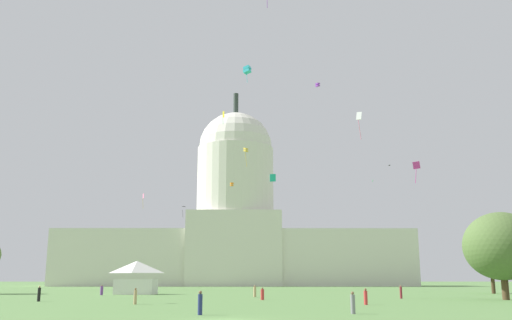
% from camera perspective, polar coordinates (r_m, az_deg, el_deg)
% --- Properties ---
extents(ground_plane, '(800.00, 800.00, 0.00)m').
position_cam_1_polar(ground_plane, '(37.16, -2.97, -16.06)').
color(ground_plane, '#567F42').
extents(capitol_building, '(120.31, 27.81, 68.90)m').
position_cam_1_polar(capitol_building, '(195.71, -2.17, -6.84)').
color(capitol_building, silver).
rests_on(capitol_building, ground_plane).
extents(event_tent, '(7.11, 4.77, 5.48)m').
position_cam_1_polar(event_tent, '(97.32, -12.15, -11.66)').
color(event_tent, white).
rests_on(event_tent, ground_plane).
extents(tree_east_far, '(10.23, 10.37, 9.30)m').
position_cam_1_polar(tree_east_far, '(107.57, 22.89, -9.22)').
color(tree_east_far, '#42301E').
rests_on(tree_east_far, ground_plane).
extents(tree_east_mid, '(12.32, 12.31, 10.90)m').
position_cam_1_polar(tree_east_mid, '(77.68, 23.81, -8.06)').
color(tree_east_mid, '#4C3823').
rests_on(tree_east_mid, ground_plane).
extents(person_red_near_tree_east, '(0.61, 0.61, 1.52)m').
position_cam_1_polar(person_red_near_tree_east, '(71.16, 0.66, -13.57)').
color(person_red_near_tree_east, red).
rests_on(person_red_near_tree_east, ground_plane).
extents(person_maroon_front_right, '(0.33, 0.33, 1.74)m').
position_cam_1_polar(person_maroon_front_right, '(78.02, 14.61, -12.96)').
color(person_maroon_front_right, maroon).
rests_on(person_maroon_front_right, ground_plane).
extents(person_purple_back_right, '(0.59, 0.59, 1.58)m').
position_cam_1_polar(person_purple_back_right, '(94.65, -15.51, -12.74)').
color(person_purple_back_right, '#703D93').
rests_on(person_purple_back_right, ground_plane).
extents(person_red_edge_west, '(0.52, 0.52, 1.64)m').
position_cam_1_polar(person_red_edge_west, '(59.24, 11.16, -13.60)').
color(person_red_edge_west, red).
rests_on(person_red_edge_west, ground_plane).
extents(person_grey_front_center, '(0.44, 0.44, 1.65)m').
position_cam_1_polar(person_grey_front_center, '(44.16, 9.88, -14.26)').
color(person_grey_front_center, gray).
rests_on(person_grey_front_center, ground_plane).
extents(person_navy_mid_right, '(0.37, 0.37, 1.74)m').
position_cam_1_polar(person_navy_mid_right, '(42.49, -5.73, -14.41)').
color(person_navy_mid_right, navy).
rests_on(person_navy_mid_right, ground_plane).
extents(person_black_edge_east, '(0.46, 0.46, 1.78)m').
position_cam_1_polar(person_black_edge_east, '(70.94, -21.31, -12.66)').
color(person_black_edge_east, black).
rests_on(person_black_edge_east, ground_plane).
extents(person_tan_aisle_center, '(0.49, 0.49, 1.63)m').
position_cam_1_polar(person_tan_aisle_center, '(81.59, -0.12, -13.33)').
color(person_tan_aisle_center, tan).
rests_on(person_tan_aisle_center, ground_plane).
extents(person_tan_mid_center, '(0.47, 0.47, 1.66)m').
position_cam_1_polar(person_tan_mid_center, '(60.30, -12.25, -13.51)').
color(person_tan_mid_center, tan).
rests_on(person_tan_mid_center, ground_plane).
extents(kite_black_mid, '(0.63, 1.09, 0.15)m').
position_cam_1_polar(kite_black_mid, '(144.24, 13.66, -0.64)').
color(kite_black_mid, black).
extents(kite_turquoise_low, '(0.85, 0.61, 1.11)m').
position_cam_1_polar(kite_turquoise_low, '(79.35, 1.73, -1.83)').
color(kite_turquoise_low, teal).
extents(kite_orange_mid, '(0.95, 0.95, 0.87)m').
position_cam_1_polar(kite_orange_mid, '(146.59, -2.49, -2.50)').
color(kite_orange_mid, orange).
extents(kite_yellow_high, '(0.43, 0.46, 2.93)m').
position_cam_1_polar(kite_yellow_high, '(125.81, -3.35, 4.59)').
color(kite_yellow_high, yellow).
extents(kite_gold_mid, '(1.10, 1.11, 4.20)m').
position_cam_1_polar(kite_gold_mid, '(119.83, -1.05, 1.01)').
color(kite_gold_mid, gold).
extents(kite_green_mid, '(0.33, 0.74, 0.82)m').
position_cam_1_polar(kite_green_mid, '(179.63, 11.84, -2.10)').
color(kite_green_mid, green).
extents(kite_magenta_mid, '(1.15, 0.69, 3.20)m').
position_cam_1_polar(kite_magenta_mid, '(84.22, 16.08, -0.66)').
color(kite_magenta_mid, '#D1339E').
extents(kite_violet_high, '(1.32, 1.31, 1.17)m').
position_cam_1_polar(kite_violet_high, '(151.46, 6.32, 7.65)').
color(kite_violet_high, purple).
extents(kite_pink_mid, '(0.59, 1.09, 4.29)m').
position_cam_1_polar(kite_pink_mid, '(159.91, -11.46, -3.75)').
color(kite_pink_mid, pink).
extents(kite_cyan_high, '(1.51, 1.46, 2.94)m').
position_cam_1_polar(kite_cyan_high, '(94.85, -0.91, 9.21)').
color(kite_cyan_high, '#33BCDB').
extents(kite_white_mid, '(0.71, 0.53, 3.35)m').
position_cam_1_polar(kite_white_mid, '(66.33, 10.51, 4.13)').
color(kite_white_mid, white).
extents(kite_black_mid_b, '(1.49, 1.66, 3.34)m').
position_cam_1_polar(kite_black_mid_b, '(177.24, -7.51, -4.87)').
color(kite_black_mid_b, black).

